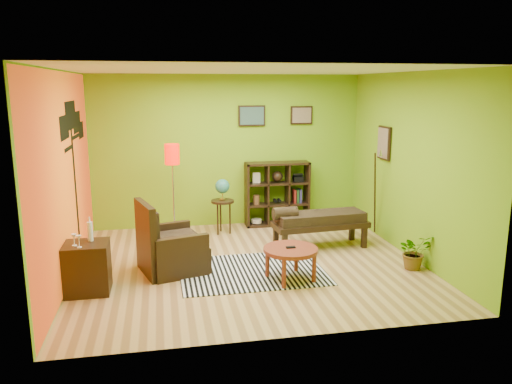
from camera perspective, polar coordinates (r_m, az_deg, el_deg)
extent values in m
plane|color=tan|center=(7.47, -0.78, -8.24)|extent=(5.00, 5.00, 0.00)
cube|color=#75A816|center=(9.31, -3.25, 4.68)|extent=(5.00, 0.04, 2.80)
cube|color=#75A816|center=(4.95, 3.75, -1.86)|extent=(5.00, 0.04, 2.80)
cube|color=#75A816|center=(7.12, -21.05, 1.62)|extent=(0.04, 4.50, 2.80)
cube|color=#75A816|center=(7.93, 17.29, 2.87)|extent=(0.04, 4.50, 2.80)
cube|color=white|center=(7.01, -0.85, 13.76)|extent=(5.00, 4.50, 0.04)
cube|color=orange|center=(7.11, -20.89, 1.62)|extent=(0.01, 4.45, 2.75)
cube|color=black|center=(7.71, -19.87, -0.21)|extent=(0.01, 0.14, 2.10)
cube|color=black|center=(7.08, -21.06, 6.88)|extent=(0.01, 0.65, 0.32)
cube|color=black|center=(7.61, -20.43, 8.21)|extent=(0.01, 0.85, 0.40)
cube|color=black|center=(8.11, -19.79, 7.53)|extent=(0.01, 0.70, 0.32)
cube|color=black|center=(8.47, -19.37, 6.70)|extent=(0.01, 0.50, 0.26)
cube|color=black|center=(9.29, -0.49, 8.71)|extent=(0.50, 0.03, 0.38)
cube|color=#43695F|center=(9.27, -0.46, 8.70)|extent=(0.44, 0.01, 0.32)
cube|color=black|center=(9.51, 5.22, 8.73)|extent=(0.42, 0.03, 0.34)
cube|color=#987C62|center=(9.48, 5.26, 8.72)|extent=(0.36, 0.01, 0.28)
cube|color=black|center=(8.68, 14.44, 5.45)|extent=(0.03, 0.44, 0.56)
cube|color=#987C62|center=(8.67, 14.28, 5.45)|extent=(0.01, 0.38, 0.50)
cylinder|color=black|center=(8.77, 13.43, -0.20)|extent=(0.23, 0.34, 1.46)
cone|color=silver|center=(8.51, 14.08, 4.46)|extent=(0.08, 0.09, 0.16)
cube|color=white|center=(7.19, -0.48, -9.02)|extent=(2.05, 1.50, 0.01)
cylinder|color=maroon|center=(6.77, 3.98, -6.61)|extent=(0.74, 0.74, 0.05)
cylinder|color=maroon|center=(7.15, 4.62, -7.52)|extent=(0.06, 0.06, 0.40)
cylinder|color=maroon|center=(6.93, 1.30, -8.12)|extent=(0.06, 0.06, 0.40)
cylinder|color=maroon|center=(6.78, 6.66, -8.67)|extent=(0.06, 0.06, 0.40)
cylinder|color=maroon|center=(6.55, 3.21, -9.36)|extent=(0.06, 0.06, 0.40)
cube|color=black|center=(6.76, 3.98, -6.32)|extent=(0.13, 0.05, 0.02)
cube|color=black|center=(7.28, -9.33, -7.39)|extent=(1.02, 1.00, 0.37)
cube|color=black|center=(7.08, -12.46, -5.30)|extent=(0.31, 0.80, 1.03)
cube|color=black|center=(6.90, -8.37, -7.48)|extent=(0.74, 0.30, 0.60)
cube|color=black|center=(7.59, -10.26, -5.71)|extent=(0.74, 0.30, 0.60)
cube|color=#DFA865|center=(7.21, -9.18, -5.47)|extent=(0.81, 0.79, 0.13)
cube|color=#DFA865|center=(7.04, -11.94, -3.77)|extent=(0.25, 0.60, 0.47)
cube|color=black|center=(6.76, -18.71, -8.20)|extent=(0.55, 0.50, 0.65)
cylinder|color=white|center=(6.71, -18.44, -4.30)|extent=(0.07, 0.07, 0.25)
cylinder|color=white|center=(6.67, -18.52, -3.02)|extent=(0.02, 0.02, 0.07)
cylinder|color=white|center=(6.60, -20.03, -5.77)|extent=(0.06, 0.06, 0.01)
cylinder|color=white|center=(6.58, -20.06, -5.36)|extent=(0.01, 0.01, 0.09)
cone|color=white|center=(6.56, -20.11, -4.77)|extent=(0.07, 0.07, 0.06)
cylinder|color=white|center=(6.51, -19.53, -5.97)|extent=(0.06, 0.06, 0.01)
cylinder|color=white|center=(6.50, -19.56, -5.55)|extent=(0.01, 0.01, 0.09)
cone|color=white|center=(6.48, -19.60, -4.96)|extent=(0.07, 0.07, 0.06)
cylinder|color=silver|center=(8.68, -9.24, -5.39)|extent=(0.25, 0.25, 0.03)
cylinder|color=silver|center=(8.48, -9.41, -0.53)|extent=(0.02, 0.02, 1.53)
cylinder|color=#F80E00|center=(8.36, -9.58, 4.28)|extent=(0.24, 0.24, 0.34)
cylinder|color=black|center=(8.85, -3.85, -1.07)|extent=(0.40, 0.40, 0.04)
cylinder|color=black|center=(8.89, -2.99, -3.01)|extent=(0.03, 0.03, 0.57)
cylinder|color=black|center=(9.04, -4.07, -2.77)|extent=(0.03, 0.03, 0.57)
cylinder|color=black|center=(8.83, -4.40, -3.14)|extent=(0.03, 0.03, 0.57)
cylinder|color=gold|center=(8.84, -3.85, -0.82)|extent=(0.10, 0.10, 0.02)
cylinder|color=gold|center=(8.83, -3.86, -0.43)|extent=(0.02, 0.02, 0.10)
sphere|color=#1370A3|center=(8.79, -3.87, 0.66)|extent=(0.25, 0.25, 0.25)
cube|color=black|center=(9.28, -1.05, -0.35)|extent=(0.04, 0.35, 1.20)
cube|color=black|center=(9.54, 5.83, -0.06)|extent=(0.04, 0.35, 1.20)
cube|color=black|center=(9.53, 2.41, -3.61)|extent=(1.20, 0.35, 0.04)
cube|color=black|center=(9.29, 2.47, 3.30)|extent=(1.20, 0.35, 0.04)
cube|color=black|center=(9.35, 1.25, -0.25)|extent=(0.03, 0.33, 1.12)
cube|color=black|center=(9.44, 3.62, -0.15)|extent=(0.03, 0.33, 1.12)
cube|color=black|center=(9.44, 2.43, -1.39)|extent=(1.12, 0.33, 0.03)
cube|color=black|center=(9.35, 2.45, 0.99)|extent=(1.12, 0.33, 0.03)
cylinder|color=beige|center=(9.43, 0.04, -3.33)|extent=(0.20, 0.20, 0.07)
sphere|color=black|center=(9.33, 2.46, 1.78)|extent=(0.20, 0.20, 0.20)
cube|color=black|center=(9.44, 4.82, 1.50)|extent=(0.18, 0.15, 0.10)
cylinder|color=black|center=(9.41, 2.19, -0.99)|extent=(0.06, 0.12, 0.06)
cylinder|color=black|center=(9.43, 2.67, -0.97)|extent=(0.06, 0.12, 0.06)
ellipsoid|color=#384C26|center=(9.61, 4.74, -3.02)|extent=(0.18, 0.18, 0.09)
cylinder|color=brown|center=(9.33, 0.04, -0.90)|extent=(0.12, 0.12, 0.18)
cube|color=beige|center=(9.25, 0.04, 1.64)|extent=(0.14, 0.03, 0.20)
cube|color=maroon|center=(9.49, 4.38, -0.48)|extent=(0.04, 0.18, 0.26)
cube|color=#1E4C1E|center=(9.50, 4.70, -0.46)|extent=(0.04, 0.18, 0.26)
cube|color=navy|center=(9.52, 5.01, -0.45)|extent=(0.04, 0.18, 0.26)
cube|color=black|center=(8.18, 7.35, -3.69)|extent=(1.59, 0.68, 0.09)
cube|color=#DFA865|center=(8.15, 7.37, -2.87)|extent=(1.47, 0.61, 0.15)
cylinder|color=#DFA865|center=(7.91, 3.34, -2.42)|extent=(0.40, 0.23, 0.20)
cube|color=black|center=(8.71, 10.90, -4.30)|extent=(0.08, 0.08, 0.34)
cube|color=black|center=(8.21, 2.29, -5.11)|extent=(0.08, 0.08, 0.34)
cube|color=black|center=(8.34, 12.25, -5.11)|extent=(0.08, 0.08, 0.34)
cube|color=black|center=(7.81, 3.30, -6.03)|extent=(0.08, 0.08, 0.34)
imported|color=#26661E|center=(7.58, 17.60, -6.90)|extent=(0.51, 0.55, 0.40)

